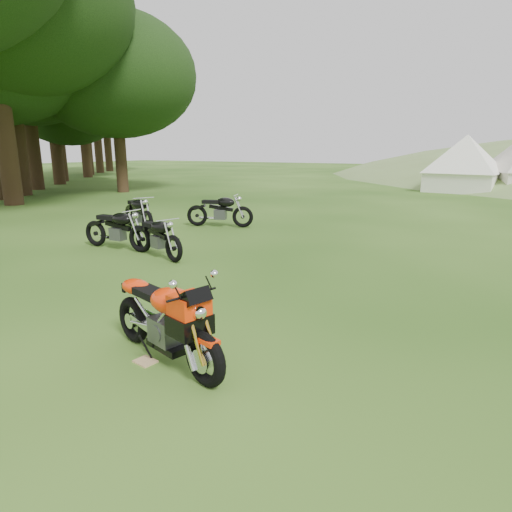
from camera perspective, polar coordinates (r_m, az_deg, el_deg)
The scene contains 9 objects.
ground at distance 5.64m, azimuth -0.60°, elevation -7.85°, with size 120.00×120.00×0.00m, color #1C3F0D.
treeline at distance 29.97m, azimuth -19.59°, elevation 9.23°, with size 28.00×32.00×14.00m, color black, non-canonical shape.
sport_motorcycle at distance 4.38m, azimuth -12.13°, elevation -7.50°, with size 1.72×0.43×1.03m, color #F03108, non-canonical shape.
plywood_board at distance 4.61m, azimuth -14.54°, elevation -13.45°, with size 0.21×0.17×0.02m, color tan.
vintage_moto_a at distance 8.72m, azimuth -13.02°, elevation 2.67°, with size 1.65×0.38×0.87m, color black, non-canonical shape.
vintage_moto_b at distance 9.63m, azimuth -18.10°, elevation 3.59°, with size 1.78×0.41×0.94m, color black, non-canonical shape.
vintage_moto_c at distance 11.92m, azimuth -4.88°, elevation 6.18°, with size 1.82×0.42×0.96m, color black, non-canonical shape.
vintage_moto_d at distance 11.88m, azimuth -15.45°, elevation 5.71°, with size 1.84×0.43×0.97m, color black, non-canonical shape.
tent_left at distance 24.40m, azimuth 26.06°, elevation 10.94°, with size 3.16×3.16×2.74m, color white, non-canonical shape.
Camera 1 is at (2.66, -4.50, 2.10)m, focal length 30.00 mm.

